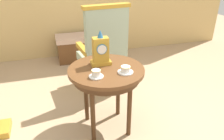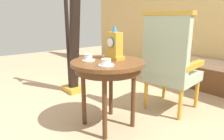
{
  "view_description": "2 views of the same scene",
  "coord_description": "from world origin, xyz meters",
  "px_view_note": "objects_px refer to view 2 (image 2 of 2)",
  "views": [
    {
      "loc": [
        -0.46,
        -1.72,
        1.56
      ],
      "look_at": [
        0.08,
        0.12,
        0.63
      ],
      "focal_mm": 35.79,
      "sensor_mm": 36.0,
      "label": 1
    },
    {
      "loc": [
        1.5,
        -1.08,
        1.07
      ],
      "look_at": [
        -0.07,
        0.19,
        0.55
      ],
      "focal_mm": 32.54,
      "sensor_mm": 36.0,
      "label": 2
    }
  ],
  "objects_px": {
    "teacup_right": "(106,63)",
    "mantel_clock": "(114,46)",
    "armchair": "(170,62)",
    "side_table": "(108,69)",
    "window_bench": "(209,75)",
    "harp": "(72,44)",
    "teacup_left": "(88,58)"
  },
  "relations": [
    {
      "from": "mantel_clock",
      "to": "harp",
      "type": "distance_m",
      "value": 1.08
    },
    {
      "from": "mantel_clock",
      "to": "armchair",
      "type": "distance_m",
      "value": 0.71
    },
    {
      "from": "harp",
      "to": "side_table",
      "type": "bearing_deg",
      "value": -11.05
    },
    {
      "from": "side_table",
      "to": "mantel_clock",
      "type": "distance_m",
      "value": 0.24
    },
    {
      "from": "teacup_left",
      "to": "window_bench",
      "type": "relative_size",
      "value": 0.13
    },
    {
      "from": "teacup_right",
      "to": "window_bench",
      "type": "distance_m",
      "value": 2.06
    },
    {
      "from": "teacup_right",
      "to": "harp",
      "type": "height_order",
      "value": "harp"
    },
    {
      "from": "mantel_clock",
      "to": "armchair",
      "type": "relative_size",
      "value": 0.29
    },
    {
      "from": "teacup_right",
      "to": "harp",
      "type": "bearing_deg",
      "value": 164.42
    },
    {
      "from": "teacup_left",
      "to": "harp",
      "type": "bearing_deg",
      "value": 159.88
    },
    {
      "from": "teacup_right",
      "to": "window_bench",
      "type": "relative_size",
      "value": 0.14
    },
    {
      "from": "window_bench",
      "to": "side_table",
      "type": "bearing_deg",
      "value": -93.57
    },
    {
      "from": "side_table",
      "to": "teacup_left",
      "type": "relative_size",
      "value": 5.66
    },
    {
      "from": "teacup_left",
      "to": "mantel_clock",
      "type": "relative_size",
      "value": 0.37
    },
    {
      "from": "side_table",
      "to": "window_bench",
      "type": "distance_m",
      "value": 1.91
    },
    {
      "from": "teacup_right",
      "to": "armchair",
      "type": "height_order",
      "value": "armchair"
    },
    {
      "from": "harp",
      "to": "window_bench",
      "type": "distance_m",
      "value": 2.11
    },
    {
      "from": "harp",
      "to": "mantel_clock",
      "type": "bearing_deg",
      "value": -5.98
    },
    {
      "from": "armchair",
      "to": "mantel_clock",
      "type": "bearing_deg",
      "value": -106.14
    },
    {
      "from": "armchair",
      "to": "window_bench",
      "type": "xyz_separation_m",
      "value": [
        -0.05,
        1.12,
        -0.37
      ]
    },
    {
      "from": "harp",
      "to": "teacup_right",
      "type": "bearing_deg",
      "value": -15.58
    },
    {
      "from": "teacup_right",
      "to": "mantel_clock",
      "type": "bearing_deg",
      "value": 125.72
    },
    {
      "from": "side_table",
      "to": "teacup_left",
      "type": "distance_m",
      "value": 0.22
    },
    {
      "from": "side_table",
      "to": "mantel_clock",
      "type": "relative_size",
      "value": 2.12
    },
    {
      "from": "side_table",
      "to": "harp",
      "type": "height_order",
      "value": "harp"
    },
    {
      "from": "mantel_clock",
      "to": "teacup_left",
      "type": "bearing_deg",
      "value": -112.55
    },
    {
      "from": "teacup_right",
      "to": "mantel_clock",
      "type": "relative_size",
      "value": 0.42
    },
    {
      "from": "teacup_left",
      "to": "window_bench",
      "type": "xyz_separation_m",
      "value": [
        0.24,
        2.01,
        -0.48
      ]
    },
    {
      "from": "harp",
      "to": "window_bench",
      "type": "relative_size",
      "value": 1.8
    },
    {
      "from": "armchair",
      "to": "side_table",
      "type": "bearing_deg",
      "value": -102.28
    },
    {
      "from": "teacup_left",
      "to": "harp",
      "type": "xyz_separation_m",
      "value": [
        -0.96,
        0.35,
        0.01
      ]
    },
    {
      "from": "harp",
      "to": "window_bench",
      "type": "xyz_separation_m",
      "value": [
        1.21,
        1.66,
        -0.49
      ]
    }
  ]
}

